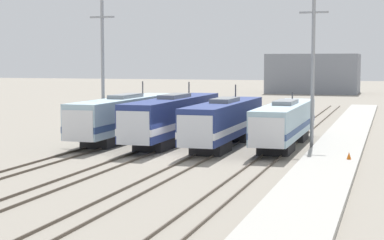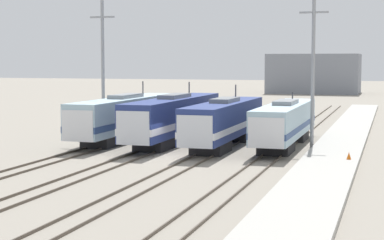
{
  "view_description": "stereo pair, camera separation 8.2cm",
  "coord_description": "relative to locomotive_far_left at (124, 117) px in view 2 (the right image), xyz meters",
  "views": [
    {
      "loc": [
        15.99,
        -45.51,
        7.23
      ],
      "look_at": [
        0.81,
        3.24,
        2.56
      ],
      "focal_mm": 60.0,
      "sensor_mm": 36.0,
      "label": 1
    },
    {
      "loc": [
        16.07,
        -45.48,
        7.23
      ],
      "look_at": [
        0.81,
        3.24,
        2.56
      ],
      "focal_mm": 60.0,
      "sensor_mm": 36.0,
      "label": 2
    }
  ],
  "objects": [
    {
      "name": "traffic_cone",
      "position": [
        20.68,
        -8.02,
        -1.56
      ],
      "size": [
        0.33,
        0.33,
        0.53
      ],
      "color": "orange",
      "rests_on": "platform"
    },
    {
      "name": "catenary_tower_left",
      "position": [
        -2.2,
        0.35,
        4.48
      ],
      "size": [
        2.41,
        0.31,
        12.84
      ],
      "color": "gray",
      "rests_on": "ground_plane"
    },
    {
      "name": "rail_pair_far_right",
      "position": [
        14.84,
        -8.53,
        -2.1
      ],
      "size": [
        1.5,
        120.0,
        0.15
      ],
      "color": "#4C4238",
      "rests_on": "ground_plane"
    },
    {
      "name": "locomotive_center_left",
      "position": [
        4.95,
        -0.48,
        0.05
      ],
      "size": [
        2.94,
        19.49,
        5.29
      ],
      "color": "black",
      "rests_on": "ground_plane"
    },
    {
      "name": "locomotive_far_right",
      "position": [
        14.84,
        -0.26,
        -0.13
      ],
      "size": [
        2.94,
        17.63,
        4.45
      ],
      "color": "#232326",
      "rests_on": "ground_plane"
    },
    {
      "name": "rail_pair_center_right",
      "position": [
        9.89,
        -8.53,
        -2.1
      ],
      "size": [
        1.51,
        120.0,
        0.15
      ],
      "color": "#4C4238",
      "rests_on": "ground_plane"
    },
    {
      "name": "platform",
      "position": [
        19.38,
        -8.53,
        -2.0
      ],
      "size": [
        4.0,
        120.0,
        0.35
      ],
      "color": "#A8A59E",
      "rests_on": "ground_plane"
    },
    {
      "name": "locomotive_center_right",
      "position": [
        9.89,
        -1.72,
        -0.04
      ],
      "size": [
        2.98,
        17.69,
        5.13
      ],
      "color": "black",
      "rests_on": "ground_plane"
    },
    {
      "name": "catenary_tower_right",
      "position": [
        17.09,
        0.35,
        4.48
      ],
      "size": [
        2.41,
        0.31,
        12.84
      ],
      "color": "gray",
      "rests_on": "ground_plane"
    },
    {
      "name": "depot_building",
      "position": [
        6.3,
        94.64,
        2.27
      ],
      "size": [
        20.19,
        14.78,
        8.89
      ],
      "color": "gray",
      "rests_on": "ground_plane"
    },
    {
      "name": "rail_pair_far_left",
      "position": [
        -0.0,
        -8.53,
        -2.1
      ],
      "size": [
        1.5,
        120.0,
        0.15
      ],
      "color": "#4C4238",
      "rests_on": "ground_plane"
    },
    {
      "name": "rail_pair_center_left",
      "position": [
        4.95,
        -8.53,
        -2.1
      ],
      "size": [
        1.51,
        120.0,
        0.15
      ],
      "color": "#4C4238",
      "rests_on": "ground_plane"
    },
    {
      "name": "ground_plane",
      "position": [
        7.42,
        -8.53,
        -2.17
      ],
      "size": [
        400.0,
        400.0,
        0.0
      ],
      "primitive_type": "plane",
      "color": "gray"
    },
    {
      "name": "locomotive_far_left",
      "position": [
        0.0,
        0.0,
        0.0
      ],
      "size": [
        2.98,
        19.3,
        5.29
      ],
      "color": "#232326",
      "rests_on": "ground_plane"
    }
  ]
}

